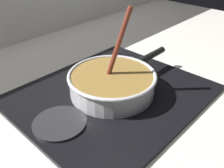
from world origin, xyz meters
The scene contains 5 objects.
ground centered at (0.00, 0.00, -0.02)m, with size 2.40×1.60×0.04m, color beige.
hob_plate centered at (0.02, 0.18, 0.01)m, with size 0.56×0.48×0.01m, color black.
burner_ring centered at (0.02, 0.18, 0.02)m, with size 0.17×0.17×0.01m, color #592D0C.
spare_burner centered at (-0.18, 0.18, 0.01)m, with size 0.14×0.14×0.01m, color #262628.
cooking_pan centered at (0.02, 0.18, 0.05)m, with size 0.40×0.27×0.26m.
Camera 1 is at (-0.44, -0.25, 0.44)m, focal length 39.40 mm.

